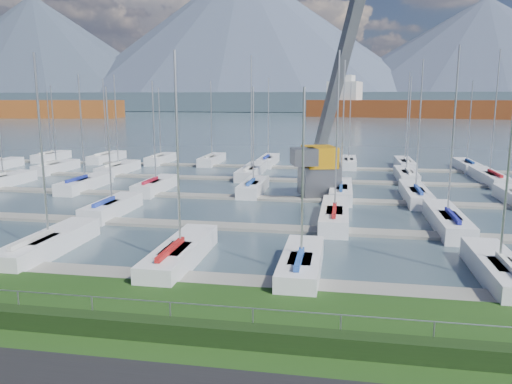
# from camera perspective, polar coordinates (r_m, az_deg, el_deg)

# --- Properties ---
(path) EXTENTS (160.00, 2.00, 0.04)m
(path) POSITION_cam_1_polar(r_m,az_deg,el_deg) (16.11, -9.92, -20.62)
(path) COLOR black
(path) RESTS_ON grass
(water) EXTENTS (800.00, 540.00, 0.20)m
(water) POSITION_cam_1_polar(r_m,az_deg,el_deg) (276.07, 9.06, 8.72)
(water) COLOR #3F525D
(hedge) EXTENTS (80.00, 0.70, 0.70)m
(hedge) POSITION_cam_1_polar(r_m,az_deg,el_deg) (18.10, -7.07, -15.59)
(hedge) COLOR black
(hedge) RESTS_ON grass
(fence) EXTENTS (80.00, 0.04, 0.04)m
(fence) POSITION_cam_1_polar(r_m,az_deg,el_deg) (18.09, -6.76, -12.63)
(fence) COLOR #92959A
(fence) RESTS_ON grass
(foothill) EXTENTS (900.00, 80.00, 12.00)m
(foothill) POSITION_cam_1_polar(r_m,az_deg,el_deg) (345.93, 9.31, 10.14)
(foothill) COLOR #3D4D59
(foothill) RESTS_ON water
(mountains) EXTENTS (1190.00, 360.00, 115.00)m
(mountains) POSITION_cam_1_polar(r_m,az_deg,el_deg) (422.26, 10.67, 15.70)
(mountains) COLOR #455765
(mountains) RESTS_ON water
(docks) EXTENTS (90.00, 41.60, 0.25)m
(docks) POSITION_cam_1_polar(r_m,az_deg,el_deg) (43.03, 3.23, -0.81)
(docks) COLOR gray
(docks) RESTS_ON water
(crane) EXTENTS (7.29, 13.06, 22.35)m
(crane) POSITION_cam_1_polar(r_m,az_deg,el_deg) (45.15, 7.98, 6.75)
(crane) COLOR #585A60
(crane) RESTS_ON water
(cargo_ship_west) EXTENTS (99.19, 32.28, 21.50)m
(cargo_ship_west) POSITION_cam_1_polar(r_m,az_deg,el_deg) (253.76, -27.08, 8.44)
(cargo_ship_west) COLOR brown
(cargo_ship_west) RESTS_ON water
(cargo_ship_mid) EXTENTS (108.69, 42.90, 21.50)m
(cargo_ship_mid) POSITION_cam_1_polar(r_m,az_deg,el_deg) (239.08, 17.87, 9.00)
(cargo_ship_mid) COLOR brown
(cargo_ship_mid) RESTS_ON water
(sailboat_fleet) EXTENTS (76.31, 49.40, 13.71)m
(sailboat_fleet) POSITION_cam_1_polar(r_m,az_deg,el_deg) (44.91, 1.73, 6.86)
(sailboat_fleet) COLOR beige
(sailboat_fleet) RESTS_ON water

